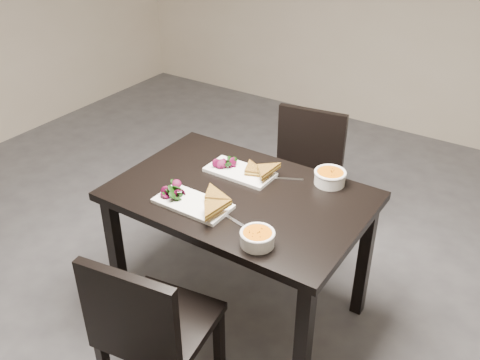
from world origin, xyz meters
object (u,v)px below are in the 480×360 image
(table, at_px, (240,210))
(soup_bowl_near, at_px, (257,237))
(chair_near, at_px, (149,327))
(chair_far, at_px, (303,172))
(soup_bowl_far, at_px, (330,177))
(plate_near, at_px, (193,204))
(plate_far, at_px, (240,172))

(table, distance_m, soup_bowl_near, 0.43)
(table, relative_size, chair_near, 1.41)
(table, bearing_deg, chair_near, -88.24)
(chair_far, distance_m, soup_bowl_far, 0.65)
(table, xyz_separation_m, plate_near, (-0.12, -0.21, 0.11))
(table, xyz_separation_m, soup_bowl_far, (0.32, 0.31, 0.14))
(table, xyz_separation_m, soup_bowl_near, (0.28, -0.29, 0.14))
(table, height_order, chair_near, chair_near)
(plate_near, xyz_separation_m, plate_far, (0.02, 0.36, -0.00))
(plate_near, xyz_separation_m, soup_bowl_near, (0.40, -0.08, 0.03))
(chair_far, distance_m, soup_bowl_near, 1.14)
(chair_near, xyz_separation_m, soup_bowl_far, (0.30, 1.01, 0.31))
(soup_bowl_far, bearing_deg, table, -135.85)
(chair_near, xyz_separation_m, plate_far, (-0.12, 0.85, 0.27))
(chair_far, bearing_deg, soup_bowl_near, -81.73)
(chair_near, distance_m, plate_far, 0.90)
(table, relative_size, plate_far, 3.48)
(plate_far, bearing_deg, soup_bowl_near, -49.62)
(chair_far, relative_size, plate_far, 2.46)
(chair_far, bearing_deg, plate_near, -103.37)
(plate_far, relative_size, soup_bowl_far, 2.20)
(chair_near, height_order, chair_far, same)
(chair_far, relative_size, soup_bowl_far, 5.42)
(table, xyz_separation_m, chair_far, (-0.04, 0.76, -0.17))
(soup_bowl_near, bearing_deg, chair_near, -122.41)
(chair_near, distance_m, chair_far, 1.46)
(chair_near, height_order, soup_bowl_near, chair_near)
(plate_far, bearing_deg, table, -56.59)
(table, height_order, soup_bowl_far, soup_bowl_far)
(chair_far, xyz_separation_m, plate_far, (-0.06, -0.61, 0.27))
(chair_near, height_order, soup_bowl_far, chair_near)
(table, xyz_separation_m, plate_far, (-0.10, 0.15, 0.11))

